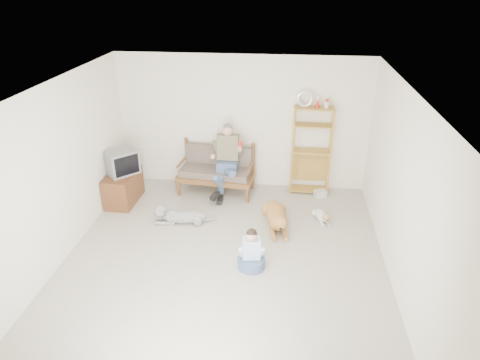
# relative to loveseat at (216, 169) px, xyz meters

# --- Properties ---
(floor) EXTENTS (5.50, 5.50, 0.00)m
(floor) POSITION_rel_loveseat_xyz_m (0.49, -2.38, -0.49)
(floor) COLOR beige
(floor) RESTS_ON ground
(ceiling) EXTENTS (5.50, 5.50, 0.00)m
(ceiling) POSITION_rel_loveseat_xyz_m (0.49, -2.38, 2.21)
(ceiling) COLOR silver
(ceiling) RESTS_ON ground
(wall_back) EXTENTS (5.00, 0.00, 5.00)m
(wall_back) POSITION_rel_loveseat_xyz_m (0.49, 0.37, 0.86)
(wall_back) COLOR silver
(wall_back) RESTS_ON ground
(wall_front) EXTENTS (5.00, 0.00, 5.00)m
(wall_front) POSITION_rel_loveseat_xyz_m (0.49, -5.13, 0.86)
(wall_front) COLOR silver
(wall_front) RESTS_ON ground
(wall_left) EXTENTS (0.00, 5.50, 5.50)m
(wall_left) POSITION_rel_loveseat_xyz_m (-2.01, -2.38, 0.86)
(wall_left) COLOR silver
(wall_left) RESTS_ON ground
(wall_right) EXTENTS (0.00, 5.50, 5.50)m
(wall_right) POSITION_rel_loveseat_xyz_m (2.99, -2.38, 0.86)
(wall_right) COLOR silver
(wall_right) RESTS_ON ground
(loveseat) EXTENTS (1.56, 0.85, 0.95)m
(loveseat) POSITION_rel_loveseat_xyz_m (0.00, 0.00, 0.00)
(loveseat) COLOR brown
(loveseat) RESTS_ON ground
(man) EXTENTS (0.55, 0.79, 1.28)m
(man) POSITION_rel_loveseat_xyz_m (0.22, -0.23, 0.18)
(man) COLOR #475E82
(man) RESTS_ON loveseat
(etagere) EXTENTS (0.79, 0.35, 2.08)m
(etagere) POSITION_rel_loveseat_xyz_m (1.88, 0.17, 0.43)
(etagere) COLOR #BD913B
(etagere) RESTS_ON ground
(book_stack) EXTENTS (0.26, 0.23, 0.14)m
(book_stack) POSITION_rel_loveseat_xyz_m (2.11, -0.04, -0.41)
(book_stack) COLOR white
(book_stack) RESTS_ON ground
(tv_stand) EXTENTS (0.54, 0.92, 0.60)m
(tv_stand) POSITION_rel_loveseat_xyz_m (-1.74, -0.66, -0.19)
(tv_stand) COLOR brown
(tv_stand) RESTS_ON ground
(crt_tv) EXTENTS (0.71, 0.71, 0.46)m
(crt_tv) POSITION_rel_loveseat_xyz_m (-1.70, -0.63, 0.35)
(crt_tv) COLOR slate
(crt_tv) RESTS_ON tv_stand
(wall_outlet) EXTENTS (0.12, 0.02, 0.08)m
(wall_outlet) POSITION_rel_loveseat_xyz_m (-0.76, 0.36, -0.19)
(wall_outlet) COLOR silver
(wall_outlet) RESTS_ON ground
(golden_retriever) EXTENTS (0.48, 1.36, 0.42)m
(golden_retriever) POSITION_rel_loveseat_xyz_m (1.27, -1.22, -0.32)
(golden_retriever) COLOR #C68B45
(golden_retriever) RESTS_ON ground
(shaggy_dog) EXTENTS (1.15, 0.37, 0.34)m
(shaggy_dog) POSITION_rel_loveseat_xyz_m (-0.47, -1.32, -0.35)
(shaggy_dog) COLOR silver
(shaggy_dog) RESTS_ON ground
(terrier) EXTENTS (0.31, 0.59, 0.23)m
(terrier) POSITION_rel_loveseat_xyz_m (2.09, -0.97, -0.39)
(terrier) COLOR silver
(terrier) RESTS_ON ground
(child) EXTENTS (0.43, 0.43, 0.67)m
(child) POSITION_rel_loveseat_xyz_m (0.93, -2.45, -0.24)
(child) COLOR #475E82
(child) RESTS_ON ground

